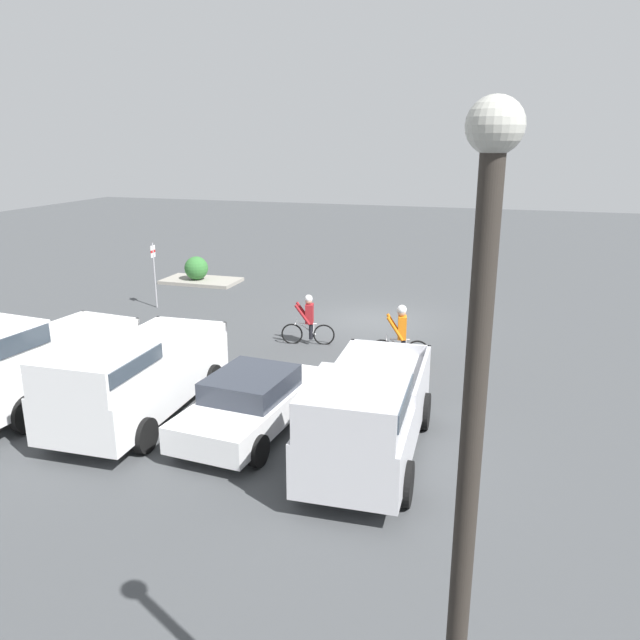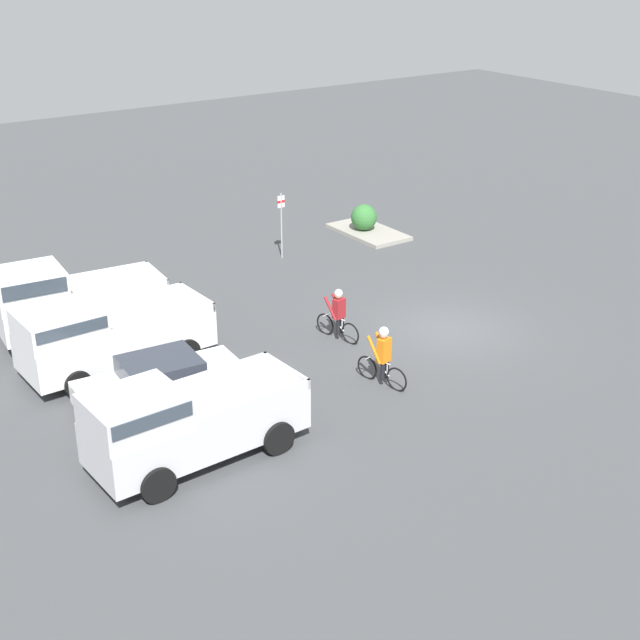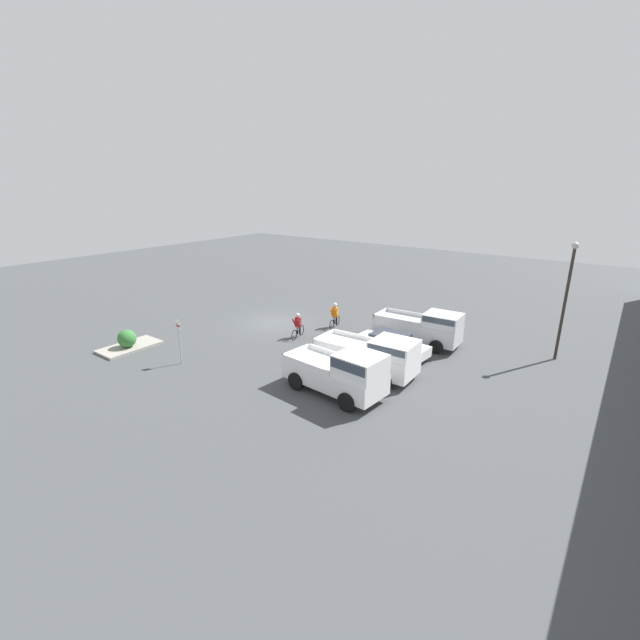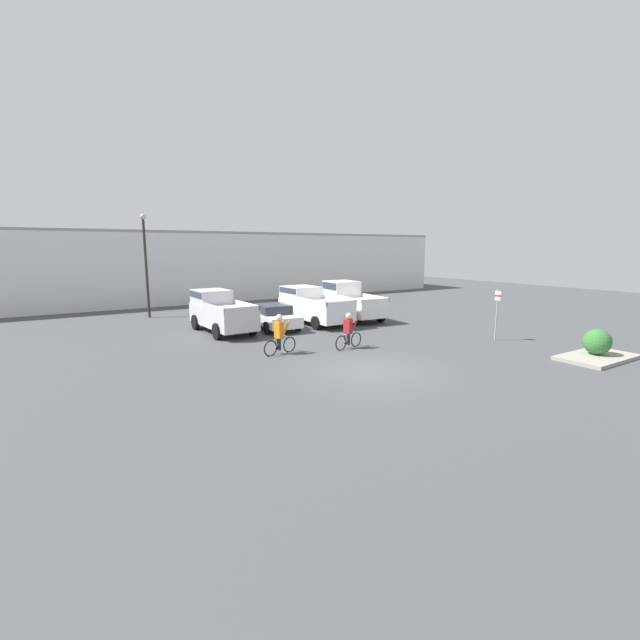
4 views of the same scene
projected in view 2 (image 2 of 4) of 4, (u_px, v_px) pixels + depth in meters
ground_plane at (448, 329)px, 27.88m from camera, size 80.00×80.00×0.00m
pickup_truck_0 at (183, 421)px, 20.44m from camera, size 2.31×5.23×2.18m
sedan_0 at (161, 382)px, 23.13m from camera, size 2.24×4.47×1.35m
pickup_truck_1 at (103, 335)px, 24.84m from camera, size 2.41×5.38×2.12m
pickup_truck_2 at (65, 299)px, 26.93m from camera, size 2.54×5.15×2.33m
cyclist_0 at (338, 314)px, 26.87m from camera, size 1.69×0.54×1.65m
cyclist_1 at (383, 354)px, 24.13m from camera, size 1.71×0.54×1.75m
fire_lane_sign at (281, 219)px, 33.22m from camera, size 0.06×0.30×2.53m
curb_island at (368, 232)px, 36.48m from camera, size 3.44×1.89×0.15m
shrub at (364, 217)px, 36.28m from camera, size 1.06×1.06×1.06m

